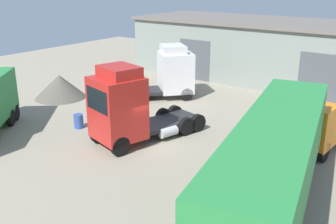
# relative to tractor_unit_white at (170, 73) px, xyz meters

# --- Properties ---
(ground_plane) EXTENTS (60.00, 60.00, 0.00)m
(ground_plane) POSITION_rel_tractor_unit_white_xyz_m (3.98, -8.17, -1.91)
(ground_plane) COLOR gray
(warehouse_building) EXTENTS (25.57, 9.30, 5.24)m
(warehouse_building) POSITION_rel_tractor_unit_white_xyz_m (3.98, 10.22, 0.72)
(warehouse_building) COLOR gray
(warehouse_building) RESTS_ON ground_plane
(tractor_unit_white) EXTENTS (5.92, 6.24, 4.05)m
(tractor_unit_white) POSITION_rel_tractor_unit_white_xyz_m (0.00, 0.00, 0.00)
(tractor_unit_white) COLOR silver
(tractor_unit_white) RESTS_ON ground_plane
(container_trailer_green) EXTENTS (4.99, 12.38, 4.15)m
(container_trailer_green) POSITION_rel_tractor_unit_white_xyz_m (12.88, -11.29, 0.72)
(container_trailer_green) COLOR #28843D
(container_trailer_green) RESTS_ON ground_plane
(tractor_unit_red) EXTENTS (4.10, 7.03, 4.48)m
(tractor_unit_red) POSITION_rel_tractor_unit_white_xyz_m (3.43, -8.76, 0.20)
(tractor_unit_red) COLOR red
(tractor_unit_red) RESTS_ON ground_plane
(flatbed_truck_orange) EXTENTS (2.98, 8.10, 2.71)m
(flatbed_truck_orange) POSITION_rel_tractor_unit_white_xyz_m (11.96, -2.73, -0.61)
(flatbed_truck_orange) COLOR orange
(flatbed_truck_orange) RESTS_ON ground_plane
(gravel_pile) EXTENTS (3.91, 3.91, 1.79)m
(gravel_pile) POSITION_rel_tractor_unit_white_xyz_m (-6.73, -5.13, -1.01)
(gravel_pile) COLOR #565147
(gravel_pile) RESTS_ON ground_plane
(oil_drum) EXTENTS (0.58, 0.58, 0.88)m
(oil_drum) POSITION_rel_tractor_unit_white_xyz_m (-0.63, -8.68, -1.47)
(oil_drum) COLOR #33519E
(oil_drum) RESTS_ON ground_plane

